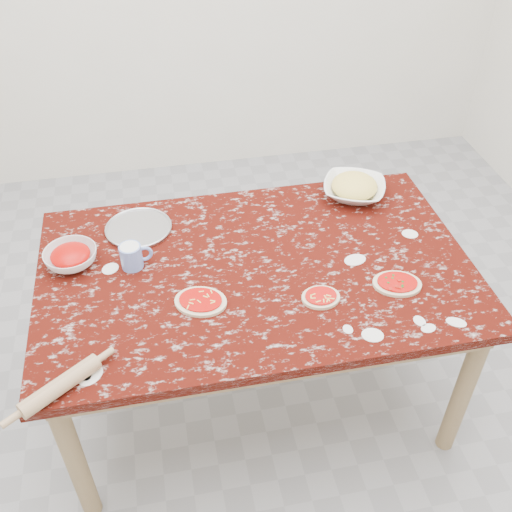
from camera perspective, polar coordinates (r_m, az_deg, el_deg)
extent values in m
plane|color=gray|center=(2.72, 0.00, -12.92)|extent=(4.00, 4.00, 0.00)
cube|color=#340803|center=(2.18, 0.00, -1.40)|extent=(1.60, 1.00, 0.04)
cube|color=#886F4D|center=(2.22, 0.00, -2.55)|extent=(1.50, 0.90, 0.08)
cylinder|color=#886F4D|center=(2.21, -17.29, -18.37)|extent=(0.07, 0.07, 0.71)
cylinder|color=#886F4D|center=(2.41, 19.56, -12.32)|extent=(0.07, 0.07, 0.71)
cylinder|color=#886F4D|center=(2.75, -16.67, -3.40)|extent=(0.07, 0.07, 0.71)
cylinder|color=#886F4D|center=(2.91, 12.36, 0.38)|extent=(0.07, 0.07, 0.71)
cylinder|color=#B2B2B7|center=(2.39, -11.39, 2.65)|extent=(0.32, 0.32, 0.01)
imported|color=white|center=(2.27, -17.60, -0.14)|extent=(0.25, 0.25, 0.06)
imported|color=white|center=(2.55, 9.54, 6.42)|extent=(0.34, 0.34, 0.06)
cylinder|color=#6F8CD9|center=(2.19, -12.08, -0.04)|extent=(0.08, 0.08, 0.09)
torus|color=#6F8CD9|center=(2.19, -10.87, 0.22)|extent=(0.07, 0.02, 0.07)
cylinder|color=silver|center=(2.17, -12.20, 0.62)|extent=(0.06, 0.06, 0.01)
ellipsoid|color=beige|center=(2.03, -5.42, -4.46)|extent=(0.22, 0.20, 0.01)
ellipsoid|color=red|center=(2.03, -5.44, -4.29)|extent=(0.18, 0.16, 0.00)
ellipsoid|color=beige|center=(2.05, 6.34, -4.06)|extent=(0.14, 0.11, 0.01)
ellipsoid|color=red|center=(2.05, 6.35, -3.89)|extent=(0.11, 0.09, 0.00)
ellipsoid|color=beige|center=(2.15, 13.59, -2.66)|extent=(0.20, 0.17, 0.01)
ellipsoid|color=red|center=(2.14, 13.63, -2.50)|extent=(0.16, 0.14, 0.00)
cylinder|color=tan|center=(1.86, -18.55, -11.89)|extent=(0.24, 0.19, 0.05)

